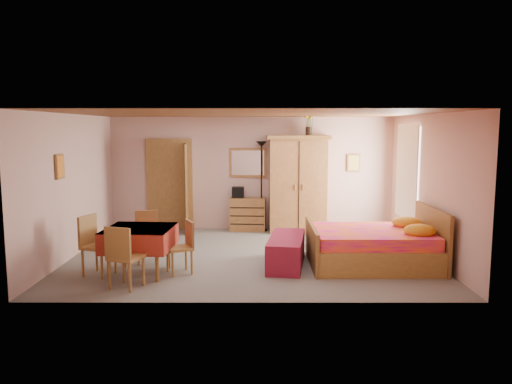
{
  "coord_description": "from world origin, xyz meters",
  "views": [
    {
      "loc": [
        0.11,
        -9.0,
        2.35
      ],
      "look_at": [
        0.1,
        0.3,
        1.15
      ],
      "focal_mm": 35.0,
      "sensor_mm": 36.0,
      "label": 1
    }
  ],
  "objects_px": {
    "bench": "(286,251)",
    "dining_table": "(140,251)",
    "stereo": "(238,192)",
    "chair_north": "(148,237)",
    "chair_west": "(99,246)",
    "chair_east": "(179,247)",
    "chair_south": "(126,256)",
    "sunflower_vase": "(309,123)",
    "bed": "(372,236)",
    "chest_of_drawers": "(248,214)",
    "wardrobe": "(298,184)",
    "floor_lamp": "(261,186)",
    "wall_mirror": "(248,163)"
  },
  "relations": [
    {
      "from": "wardrobe",
      "to": "chair_west",
      "type": "height_order",
      "value": "wardrobe"
    },
    {
      "from": "chest_of_drawers",
      "to": "wardrobe",
      "type": "xyz_separation_m",
      "value": [
        1.13,
        -0.11,
        0.71
      ]
    },
    {
      "from": "chest_of_drawers",
      "to": "stereo",
      "type": "relative_size",
      "value": 3.0
    },
    {
      "from": "chair_north",
      "to": "chair_east",
      "type": "xyz_separation_m",
      "value": [
        0.66,
        -0.69,
        -0.02
      ]
    },
    {
      "from": "wall_mirror",
      "to": "sunflower_vase",
      "type": "xyz_separation_m",
      "value": [
        1.38,
        -0.21,
        0.9
      ]
    },
    {
      "from": "floor_lamp",
      "to": "dining_table",
      "type": "distance_m",
      "value": 4.04
    },
    {
      "from": "sunflower_vase",
      "to": "bed",
      "type": "xyz_separation_m",
      "value": [
        0.81,
        -2.88,
        -1.95
      ]
    },
    {
      "from": "sunflower_vase",
      "to": "chest_of_drawers",
      "type": "bearing_deg",
      "value": 179.84
    },
    {
      "from": "wardrobe",
      "to": "bench",
      "type": "relative_size",
      "value": 1.45
    },
    {
      "from": "stereo",
      "to": "chair_south",
      "type": "relative_size",
      "value": 0.28
    },
    {
      "from": "bench",
      "to": "dining_table",
      "type": "height_order",
      "value": "dining_table"
    },
    {
      "from": "stereo",
      "to": "floor_lamp",
      "type": "xyz_separation_m",
      "value": [
        0.54,
        -0.06,
        0.14
      ]
    },
    {
      "from": "bench",
      "to": "sunflower_vase",
      "type": "bearing_deg",
      "value": 77.22
    },
    {
      "from": "stereo",
      "to": "chair_north",
      "type": "xyz_separation_m",
      "value": [
        -1.49,
        -2.76,
        -0.44
      ]
    },
    {
      "from": "floor_lamp",
      "to": "sunflower_vase",
      "type": "bearing_deg",
      "value": -0.04
    },
    {
      "from": "wall_mirror",
      "to": "bench",
      "type": "distance_m",
      "value": 3.47
    },
    {
      "from": "stereo",
      "to": "floor_lamp",
      "type": "bearing_deg",
      "value": -5.94
    },
    {
      "from": "bench",
      "to": "wall_mirror",
      "type": "bearing_deg",
      "value": 102.84
    },
    {
      "from": "chair_north",
      "to": "chair_east",
      "type": "distance_m",
      "value": 0.96
    },
    {
      "from": "chest_of_drawers",
      "to": "chair_south",
      "type": "bearing_deg",
      "value": -109.11
    },
    {
      "from": "bed",
      "to": "chair_south",
      "type": "xyz_separation_m",
      "value": [
        -3.9,
        -1.25,
        -0.03
      ]
    },
    {
      "from": "bed",
      "to": "chair_north",
      "type": "distance_m",
      "value": 3.9
    },
    {
      "from": "chair_south",
      "to": "bench",
      "type": "bearing_deg",
      "value": 46.9
    },
    {
      "from": "wardrobe",
      "to": "dining_table",
      "type": "relative_size",
      "value": 2.1
    },
    {
      "from": "floor_lamp",
      "to": "chair_east",
      "type": "xyz_separation_m",
      "value": [
        -1.36,
        -3.39,
        -0.6
      ]
    },
    {
      "from": "bench",
      "to": "chair_south",
      "type": "relative_size",
      "value": 1.59
    },
    {
      "from": "wall_mirror",
      "to": "stereo",
      "type": "bearing_deg",
      "value": -141.75
    },
    {
      "from": "wall_mirror",
      "to": "bed",
      "type": "bearing_deg",
      "value": -51.78
    },
    {
      "from": "chair_south",
      "to": "chair_north",
      "type": "relative_size",
      "value": 1.06
    },
    {
      "from": "bed",
      "to": "chair_north",
      "type": "relative_size",
      "value": 2.42
    },
    {
      "from": "wall_mirror",
      "to": "chair_west",
      "type": "relative_size",
      "value": 0.89
    },
    {
      "from": "chair_west",
      "to": "dining_table",
      "type": "bearing_deg",
      "value": 113.13
    },
    {
      "from": "wardrobe",
      "to": "bench",
      "type": "xyz_separation_m",
      "value": [
        -0.41,
        -2.82,
        -0.84
      ]
    },
    {
      "from": "bench",
      "to": "floor_lamp",
      "type": "bearing_deg",
      "value": 97.82
    },
    {
      "from": "stereo",
      "to": "bench",
      "type": "xyz_separation_m",
      "value": [
        0.94,
        -2.98,
        -0.63
      ]
    },
    {
      "from": "stereo",
      "to": "chair_north",
      "type": "distance_m",
      "value": 3.16
    },
    {
      "from": "wardrobe",
      "to": "chair_west",
      "type": "xyz_separation_m",
      "value": [
        -3.45,
        -3.4,
        -0.61
      ]
    },
    {
      "from": "chair_west",
      "to": "wardrobe",
      "type": "bearing_deg",
      "value": 153.39
    },
    {
      "from": "sunflower_vase",
      "to": "chair_south",
      "type": "bearing_deg",
      "value": -126.83
    },
    {
      "from": "chair_south",
      "to": "chair_east",
      "type": "xyz_separation_m",
      "value": [
        0.67,
        0.74,
        -0.04
      ]
    },
    {
      "from": "sunflower_vase",
      "to": "bed",
      "type": "height_order",
      "value": "sunflower_vase"
    },
    {
      "from": "chair_west",
      "to": "bench",
      "type": "bearing_deg",
      "value": 119.67
    },
    {
      "from": "wardrobe",
      "to": "sunflower_vase",
      "type": "distance_m",
      "value": 1.38
    },
    {
      "from": "chair_north",
      "to": "sunflower_vase",
      "type": "bearing_deg",
      "value": -153.91
    },
    {
      "from": "bed",
      "to": "chair_west",
      "type": "bearing_deg",
      "value": -171.98
    },
    {
      "from": "chair_east",
      "to": "dining_table",
      "type": "bearing_deg",
      "value": 71.03
    },
    {
      "from": "chest_of_drawers",
      "to": "chair_south",
      "type": "height_order",
      "value": "chair_south"
    },
    {
      "from": "floor_lamp",
      "to": "chair_north",
      "type": "bearing_deg",
      "value": -126.86
    },
    {
      "from": "chest_of_drawers",
      "to": "chair_west",
      "type": "height_order",
      "value": "chair_west"
    },
    {
      "from": "wall_mirror",
      "to": "floor_lamp",
      "type": "bearing_deg",
      "value": -31.27
    }
  ]
}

